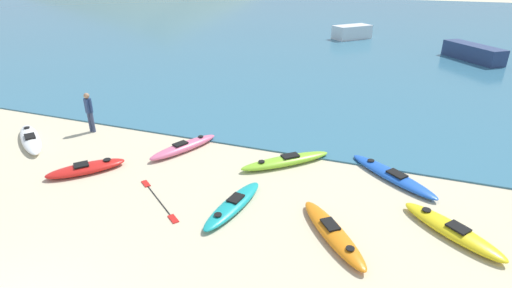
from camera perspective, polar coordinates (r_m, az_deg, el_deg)
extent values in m
cube|color=teal|center=(49.06, 12.93, 16.37)|extent=(160.00, 70.00, 0.06)
ellipsoid|color=red|center=(15.02, -23.11, -3.22)|extent=(2.29, 2.45, 0.31)
cube|color=black|center=(14.94, -23.71, -2.71)|extent=(0.62, 0.63, 0.05)
cylinder|color=black|center=(14.99, -20.53, -2.10)|extent=(0.26, 0.26, 0.02)
ellipsoid|color=teal|center=(11.94, -3.28, -8.66)|extent=(1.05, 2.98, 0.26)
cube|color=black|center=(11.96, -2.93, -7.71)|extent=(0.42, 0.57, 0.05)
cylinder|color=black|center=(11.31, -5.46, -10.01)|extent=(0.22, 0.22, 0.02)
ellipsoid|color=white|center=(18.44, -29.53, 0.64)|extent=(3.17, 2.58, 0.32)
cube|color=black|center=(18.22, -29.60, 0.98)|extent=(0.72, 0.67, 0.05)
cylinder|color=black|center=(19.27, -29.94, 2.05)|extent=(0.24, 0.24, 0.02)
ellipsoid|color=blue|center=(14.17, 18.86, -4.28)|extent=(3.20, 2.74, 0.26)
cube|color=black|center=(14.01, 19.49, -4.02)|extent=(0.73, 0.69, 0.05)
cylinder|color=black|center=(14.66, 16.10, -2.27)|extent=(0.24, 0.24, 0.02)
ellipsoid|color=#8CCC2D|center=(14.37, 4.28, -2.41)|extent=(2.97, 2.82, 0.30)
cube|color=black|center=(14.36, 4.92, -1.67)|extent=(0.70, 0.68, 0.05)
cylinder|color=black|center=(13.93, 0.80, -2.51)|extent=(0.22, 0.22, 0.02)
ellipsoid|color=yellow|center=(12.08, 26.18, -10.96)|extent=(2.79, 2.42, 0.31)
cube|color=black|center=(11.92, 26.93, -10.58)|extent=(0.66, 0.64, 0.05)
cylinder|color=black|center=(12.34, 23.19, -8.63)|extent=(0.25, 0.25, 0.02)
ellipsoid|color=orange|center=(10.99, 10.90, -12.35)|extent=(2.45, 2.82, 0.29)
cube|color=black|center=(11.00, 10.57, -11.20)|extent=(0.62, 0.65, 0.05)
cylinder|color=black|center=(10.33, 13.32, -14.30)|extent=(0.22, 0.22, 0.02)
ellipsoid|color=#E5668C|center=(15.60, -10.27, -0.40)|extent=(1.76, 3.03, 0.32)
cube|color=black|center=(15.45, -10.77, 0.05)|extent=(0.52, 0.63, 0.05)
cylinder|color=black|center=(15.99, -7.91, 1.08)|extent=(0.21, 0.21, 0.02)
cylinder|color=#384260|center=(18.42, -22.64, 2.92)|extent=(0.13, 0.13, 0.87)
cylinder|color=#384260|center=(18.32, -22.28, 2.87)|extent=(0.13, 0.13, 0.87)
cube|color=navy|center=(18.13, -22.84, 5.07)|extent=(0.25, 0.28, 0.62)
cylinder|color=navy|center=(18.21, -23.15, 5.15)|extent=(0.09, 0.09, 0.59)
cylinder|color=navy|center=(18.04, -22.54, 5.08)|extent=(0.09, 0.09, 0.59)
sphere|color=#A37A5B|center=(18.00, -23.07, 6.36)|extent=(0.24, 0.24, 0.24)
cube|color=navy|center=(33.56, 28.59, 11.40)|extent=(3.99, 4.62, 1.11)
cube|color=white|center=(39.26, 13.54, 15.28)|extent=(3.55, 3.65, 1.21)
cylinder|color=black|center=(12.70, -13.74, -7.77)|extent=(1.54, 1.16, 0.03)
cube|color=red|center=(13.67, -15.45, -5.48)|extent=(0.46, 0.41, 0.03)
cube|color=red|center=(11.77, -11.73, -10.42)|extent=(0.46, 0.41, 0.03)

